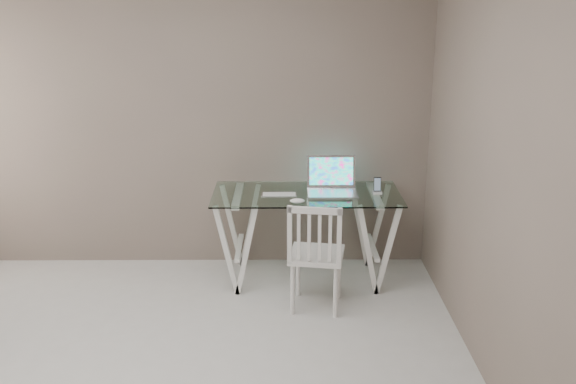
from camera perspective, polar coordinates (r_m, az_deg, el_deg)
name	(u,v)px	position (r m, az deg, el deg)	size (l,w,h in m)	color
room	(112,114)	(3.23, -15.42, 6.67)	(4.50, 4.52, 2.71)	#B0AEA8
desk	(306,236)	(5.26, 1.62, -3.90)	(1.50, 0.70, 0.75)	silver
chair	(316,252)	(4.71, 2.48, -5.33)	(0.45, 0.45, 0.85)	silver
laptop	(332,184)	(5.17, 3.92, 0.72)	(0.39, 0.34, 0.27)	silver
keyboard	(279,195)	(5.09, -0.79, -0.23)	(0.28, 0.12, 0.01)	silver
mouse	(297,201)	(4.89, 0.83, -0.79)	(0.11, 0.07, 0.04)	white
phone_dock	(377,189)	(5.18, 7.94, 0.27)	(0.07, 0.07, 0.13)	white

